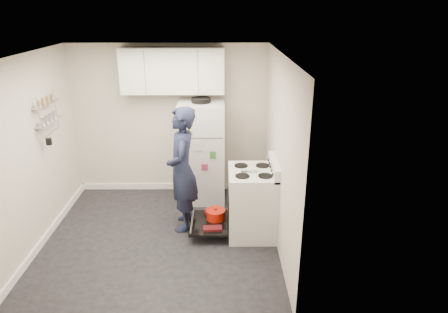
{
  "coord_description": "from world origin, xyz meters",
  "views": [
    {
      "loc": [
        0.84,
        -4.82,
        3.07
      ],
      "look_at": [
        0.89,
        0.44,
        1.05
      ],
      "focal_mm": 32.0,
      "sensor_mm": 36.0,
      "label": 1
    }
  ],
  "objects_px": {
    "open_oven_door": "(212,219)",
    "refrigerator": "(202,152)",
    "person": "(182,170)",
    "electric_range": "(251,203)"
  },
  "relations": [
    {
      "from": "electric_range",
      "to": "person",
      "type": "relative_size",
      "value": 0.61
    },
    {
      "from": "electric_range",
      "to": "open_oven_door",
      "type": "bearing_deg",
      "value": 176.09
    },
    {
      "from": "open_oven_door",
      "to": "electric_range",
      "type": "bearing_deg",
      "value": -3.91
    },
    {
      "from": "refrigerator",
      "to": "person",
      "type": "bearing_deg",
      "value": -104.61
    },
    {
      "from": "electric_range",
      "to": "refrigerator",
      "type": "distance_m",
      "value": 1.36
    },
    {
      "from": "electric_range",
      "to": "person",
      "type": "distance_m",
      "value": 1.07
    },
    {
      "from": "open_oven_door",
      "to": "refrigerator",
      "type": "relative_size",
      "value": 0.41
    },
    {
      "from": "person",
      "to": "electric_range",
      "type": "bearing_deg",
      "value": 77.12
    },
    {
      "from": "refrigerator",
      "to": "electric_range",
      "type": "bearing_deg",
      "value": -56.64
    },
    {
      "from": "electric_range",
      "to": "open_oven_door",
      "type": "relative_size",
      "value": 1.56
    }
  ]
}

